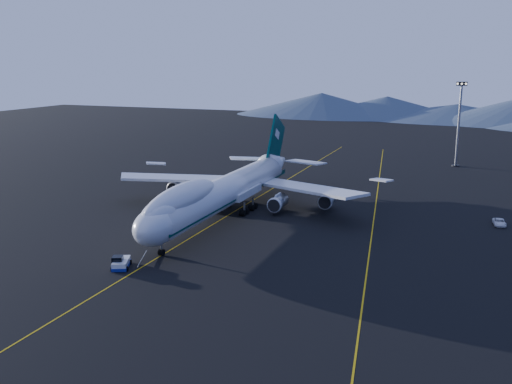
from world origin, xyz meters
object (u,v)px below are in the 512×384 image
(boeing_747, at_px, (225,191))
(pushback_tug, at_px, (121,264))
(floodlight_mast, at_px, (459,124))
(service_van, at_px, (499,222))

(boeing_747, height_order, pushback_tug, boeing_747)
(floodlight_mast, bearing_deg, boeing_747, -117.79)
(boeing_747, distance_m, pushback_tug, 34.63)
(boeing_747, bearing_deg, service_van, 14.84)
(floodlight_mast, bearing_deg, pushback_tug, -111.70)
(pushback_tug, distance_m, service_van, 75.36)
(pushback_tug, xyz_separation_m, service_van, (57.61, 48.58, 0.02))
(service_van, bearing_deg, pushback_tug, -146.26)
(service_van, relative_size, floodlight_mast, 0.18)
(pushback_tug, relative_size, service_van, 1.10)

